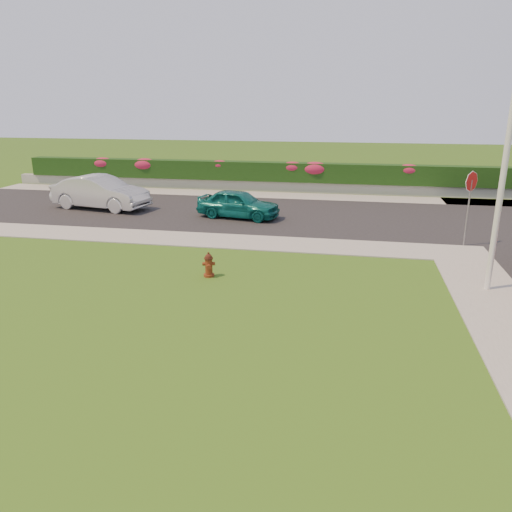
% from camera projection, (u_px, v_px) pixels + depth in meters
% --- Properties ---
extents(ground, '(120.00, 120.00, 0.00)m').
position_uv_depth(ground, '(185.00, 360.00, 10.24)').
color(ground, black).
rests_on(ground, ground).
extents(street_far, '(26.00, 8.00, 0.04)m').
position_uv_depth(street_far, '(180.00, 211.00, 24.28)').
color(street_far, black).
rests_on(street_far, ground).
extents(sidewalk_far, '(24.00, 2.00, 0.04)m').
position_uv_depth(sidewalk_far, '(114.00, 235.00, 19.77)').
color(sidewalk_far, gray).
rests_on(sidewalk_far, ground).
extents(curb_corner, '(2.00, 2.00, 0.04)m').
position_uv_depth(curb_corner, '(460.00, 253.00, 17.41)').
color(curb_corner, gray).
rests_on(curb_corner, ground).
extents(sidewalk_beyond, '(34.00, 2.00, 0.04)m').
position_uv_depth(sidewalk_beyond, '(277.00, 195.00, 28.25)').
color(sidewalk_beyond, gray).
rests_on(sidewalk_beyond, ground).
extents(retaining_wall, '(34.00, 0.40, 0.60)m').
position_uv_depth(retaining_wall, '(280.00, 186.00, 29.57)').
color(retaining_wall, gray).
rests_on(retaining_wall, ground).
extents(hedge, '(32.00, 0.90, 1.10)m').
position_uv_depth(hedge, '(281.00, 172.00, 29.41)').
color(hedge, black).
rests_on(hedge, retaining_wall).
extents(fire_hydrant, '(0.40, 0.37, 0.76)m').
position_uv_depth(fire_hydrant, '(209.00, 265.00, 15.05)').
color(fire_hydrant, '#58190D').
rests_on(fire_hydrant, ground).
extents(sedan_teal, '(3.96, 2.18, 1.28)m').
position_uv_depth(sedan_teal, '(238.00, 204.00, 22.54)').
color(sedan_teal, '#0B5B57').
rests_on(sedan_teal, street_far).
extents(sedan_silver, '(5.10, 2.55, 1.61)m').
position_uv_depth(sedan_silver, '(100.00, 192.00, 24.43)').
color(sedan_silver, '#B7BABF').
rests_on(sedan_silver, street_far).
extents(utility_pole, '(0.16, 0.16, 5.66)m').
position_uv_depth(utility_pole, '(501.00, 190.00, 13.21)').
color(utility_pole, silver).
rests_on(utility_pole, ground).
extents(stop_sign, '(0.52, 0.57, 2.76)m').
position_uv_depth(stop_sign, '(470.00, 190.00, 17.70)').
color(stop_sign, slate).
rests_on(stop_sign, ground).
extents(flower_clump_a, '(1.38, 0.89, 0.69)m').
position_uv_depth(flower_clump_a, '(103.00, 163.00, 31.28)').
color(flower_clump_a, red).
rests_on(flower_clump_a, hedge).
extents(flower_clump_b, '(1.51, 0.97, 0.76)m').
position_uv_depth(flower_clump_b, '(145.00, 164.00, 30.78)').
color(flower_clump_b, red).
rests_on(flower_clump_b, hedge).
extents(flower_clump_c, '(1.15, 0.74, 0.57)m').
position_uv_depth(flower_clump_c, '(220.00, 165.00, 29.90)').
color(flower_clump_c, red).
rests_on(flower_clump_c, hedge).
extents(flower_clump_d, '(1.28, 0.82, 0.64)m').
position_uv_depth(flower_clump_d, '(292.00, 167.00, 29.11)').
color(flower_clump_d, red).
rests_on(flower_clump_d, hedge).
extents(flower_clump_e, '(1.57, 1.01, 0.79)m').
position_uv_depth(flower_clump_e, '(315.00, 169.00, 28.89)').
color(flower_clump_e, red).
rests_on(flower_clump_e, hedge).
extents(flower_clump_f, '(1.27, 0.82, 0.64)m').
position_uv_depth(flower_clump_f, '(409.00, 170.00, 27.92)').
color(flower_clump_f, red).
rests_on(flower_clump_f, hedge).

